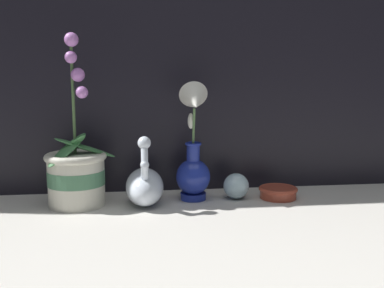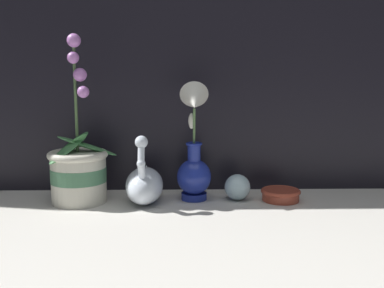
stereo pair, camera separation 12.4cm
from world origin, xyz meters
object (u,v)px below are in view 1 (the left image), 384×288
orchid_potted_plant (76,172)px  blue_vase (194,155)px  swan_figurine (145,185)px  amber_dish (278,192)px  glass_sphere (236,186)px

orchid_potted_plant → blue_vase: (0.32, 0.01, 0.04)m
orchid_potted_plant → swan_figurine: 0.19m
orchid_potted_plant → swan_figurine: orchid_potted_plant is taller
amber_dish → blue_vase: bearing=178.3°
glass_sphere → amber_dish: (0.12, -0.01, -0.02)m
orchid_potted_plant → swan_figurine: size_ratio=2.33×
orchid_potted_plant → swan_figurine: bearing=-4.8°
orchid_potted_plant → glass_sphere: orchid_potted_plant is taller
swan_figurine → orchid_potted_plant: bearing=175.2°
orchid_potted_plant → glass_sphere: size_ratio=6.24×
swan_figurine → amber_dish: bearing=2.6°
blue_vase → amber_dish: blue_vase is taller
swan_figurine → amber_dish: (0.38, 0.02, -0.04)m
orchid_potted_plant → swan_figurine: (0.18, -0.02, -0.04)m
orchid_potted_plant → glass_sphere: bearing=1.6°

